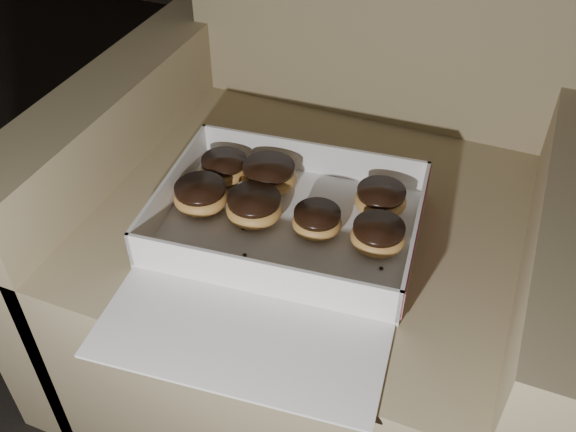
{
  "coord_description": "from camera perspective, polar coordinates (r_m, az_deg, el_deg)",
  "views": [
    {
      "loc": [
        0.58,
        -0.13,
        1.17
      ],
      "look_at": [
        0.28,
        0.61,
        0.47
      ],
      "focal_mm": 40.0,
      "sensor_mm": 36.0,
      "label": 1
    }
  ],
  "objects": [
    {
      "name": "donut_a",
      "position": [
        1.09,
        8.23,
        1.5
      ],
      "size": [
        0.09,
        0.09,
        0.04
      ],
      "color": "#E8A651",
      "rests_on": "bakery_box"
    },
    {
      "name": "donut_f",
      "position": [
        1.02,
        8.02,
        -1.73
      ],
      "size": [
        0.09,
        0.09,
        0.04
      ],
      "color": "#E8A651",
      "rests_on": "bakery_box"
    },
    {
      "name": "donut_g",
      "position": [
        1.16,
        -5.67,
        4.27
      ],
      "size": [
        0.09,
        0.09,
        0.04
      ],
      "color": "#E8A651",
      "rests_on": "bakery_box"
    },
    {
      "name": "bakery_box",
      "position": [
        1.03,
        -0.51,
        -2.18
      ],
      "size": [
        0.46,
        0.53,
        0.07
      ],
      "rotation": [
        0.0,
        0.0,
        0.1
      ],
      "color": "white",
      "rests_on": "armchair"
    },
    {
      "name": "crumb_a",
      "position": [
        1.0,
        8.28,
        -4.63
      ],
      "size": [
        0.01,
        0.01,
        0.0
      ],
      "primitive_type": "ellipsoid",
      "color": "black",
      "rests_on": "bakery_box"
    },
    {
      "name": "donut_d",
      "position": [
        1.13,
        -1.7,
        3.6
      ],
      "size": [
        0.1,
        0.1,
        0.05
      ],
      "color": "#E8A651",
      "rests_on": "bakery_box"
    },
    {
      "name": "armchair",
      "position": [
        1.26,
        3.38,
        -1.63
      ],
      "size": [
        0.96,
        0.81,
        1.0
      ],
      "color": "tan",
      "rests_on": "floor"
    },
    {
      "name": "crumb_b",
      "position": [
        0.98,
        -2.57,
        -5.38
      ],
      "size": [
        0.01,
        0.01,
        0.0
      ],
      "primitive_type": "ellipsoid",
      "color": "black",
      "rests_on": "bakery_box"
    },
    {
      "name": "crumb_c",
      "position": [
        1.01,
        -3.87,
        -3.47
      ],
      "size": [
        0.01,
        0.01,
        0.0
      ],
      "primitive_type": "ellipsoid",
      "color": "black",
      "rests_on": "bakery_box"
    },
    {
      "name": "donut_e",
      "position": [
        1.04,
        2.59,
        -0.42
      ],
      "size": [
        0.08,
        0.08,
        0.04
      ],
      "color": "#E8A651",
      "rests_on": "bakery_box"
    },
    {
      "name": "donut_b",
      "position": [
        1.1,
        -7.75,
        1.78
      ],
      "size": [
        0.09,
        0.09,
        0.05
      ],
      "color": "#E8A651",
      "rests_on": "bakery_box"
    },
    {
      "name": "crumb_d",
      "position": [
        1.06,
        -3.98,
        -1.13
      ],
      "size": [
        0.01,
        0.01,
        0.0
      ],
      "primitive_type": "ellipsoid",
      "color": "black",
      "rests_on": "bakery_box"
    },
    {
      "name": "donut_c",
      "position": [
        1.06,
        -3.01,
        0.78
      ],
      "size": [
        0.1,
        0.1,
        0.05
      ],
      "color": "#E8A651",
      "rests_on": "bakery_box"
    }
  ]
}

